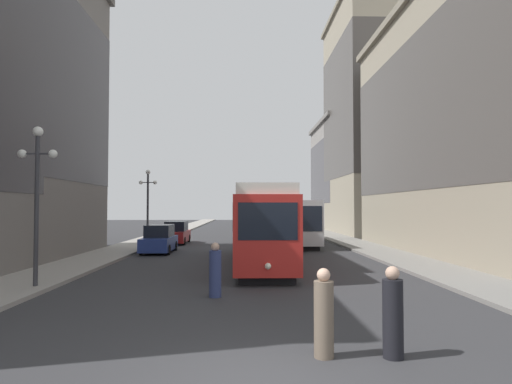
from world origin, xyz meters
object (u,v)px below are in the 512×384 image
(pedestrian_on_sidewalk, at_px, (215,272))
(lamp_post_left_near, at_px, (37,181))
(transit_bus, at_px, (293,220))
(parked_car_left_mid, at_px, (159,240))
(streetcar, at_px, (261,224))
(pedestrian_crossing_far, at_px, (393,315))
(lamp_post_left_far, at_px, (148,195))
(parked_car_left_near, at_px, (176,233))
(pedestrian_crossing_near, at_px, (324,316))

(pedestrian_on_sidewalk, height_order, lamp_post_left_near, lamp_post_left_near)
(transit_bus, height_order, parked_car_left_mid, transit_bus)
(streetcar, height_order, pedestrian_crossing_far, streetcar)
(lamp_post_left_near, bearing_deg, pedestrian_crossing_far, -35.67)
(lamp_post_left_far, bearing_deg, transit_bus, 5.49)
(pedestrian_crossing_far, bearing_deg, streetcar, -38.29)
(streetcar, height_order, pedestrian_on_sidewalk, streetcar)
(pedestrian_on_sidewalk, bearing_deg, pedestrian_crossing_far, 85.52)
(parked_car_left_near, relative_size, parked_car_left_mid, 1.07)
(parked_car_left_near, bearing_deg, pedestrian_crossing_far, -73.03)
(transit_bus, xyz_separation_m, pedestrian_crossing_far, (-1.08, -26.99, -1.11))
(parked_car_left_mid, height_order, pedestrian_on_sidewalk, parked_car_left_mid)
(transit_bus, bearing_deg, pedestrian_on_sidewalk, -104.16)
(pedestrian_crossing_near, distance_m, pedestrian_crossing_far, 1.35)
(pedestrian_on_sidewalk, bearing_deg, lamp_post_left_near, -49.45)
(transit_bus, xyz_separation_m, parked_car_left_mid, (-9.56, -6.32, -1.10))
(transit_bus, relative_size, parked_car_left_mid, 2.74)
(parked_car_left_near, height_order, lamp_post_left_far, lamp_post_left_far)
(pedestrian_crossing_near, bearing_deg, lamp_post_left_far, -169.97)
(transit_bus, distance_m, pedestrian_crossing_near, 27.05)
(transit_bus, bearing_deg, lamp_post_left_far, -175.38)
(pedestrian_crossing_far, bearing_deg, lamp_post_left_near, 8.27)
(lamp_post_left_near, xyz_separation_m, lamp_post_left_far, (0.00, 18.44, 0.01))
(streetcar, distance_m, pedestrian_crossing_far, 14.86)
(pedestrian_crossing_far, bearing_deg, parked_car_left_mid, -23.75)
(parked_car_left_mid, relative_size, pedestrian_crossing_near, 2.58)
(parked_car_left_mid, distance_m, pedestrian_crossing_far, 22.35)
(streetcar, xyz_separation_m, pedestrian_on_sidewalk, (-1.87, -8.64, -1.27))
(parked_car_left_mid, xyz_separation_m, lamp_post_left_near, (-1.90, -13.22, 3.06))
(streetcar, distance_m, lamp_post_left_far, 14.12)
(parked_car_left_mid, distance_m, lamp_post_left_near, 13.70)
(streetcar, height_order, pedestrian_crossing_near, streetcar)
(streetcar, relative_size, transit_bus, 1.15)
(parked_car_left_near, distance_m, pedestrian_on_sidewalk, 22.50)
(parked_car_left_mid, height_order, pedestrian_crossing_near, parked_car_left_mid)
(transit_bus, bearing_deg, pedestrian_crossing_near, -96.03)
(pedestrian_crossing_near, bearing_deg, lamp_post_left_near, -138.48)
(pedestrian_crossing_near, xyz_separation_m, lamp_post_left_near, (-9.03, 7.37, 3.08))
(pedestrian_crossing_near, relative_size, pedestrian_crossing_far, 0.98)
(parked_car_left_mid, bearing_deg, lamp_post_left_far, 110.11)
(parked_car_left_mid, relative_size, lamp_post_left_far, 0.79)
(lamp_post_left_far, bearing_deg, lamp_post_left_near, -90.00)
(pedestrian_crossing_near, bearing_deg, parked_car_left_mid, -170.15)
(pedestrian_crossing_far, distance_m, lamp_post_left_far, 28.07)
(pedestrian_crossing_near, bearing_deg, transit_bus, 165.59)
(lamp_post_left_near, relative_size, lamp_post_left_far, 1.00)
(parked_car_left_mid, relative_size, pedestrian_crossing_far, 2.52)
(lamp_post_left_far, bearing_deg, pedestrian_on_sidewalk, -71.85)
(pedestrian_on_sidewalk, bearing_deg, lamp_post_left_far, -109.01)
(streetcar, distance_m, parked_car_left_near, 14.92)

